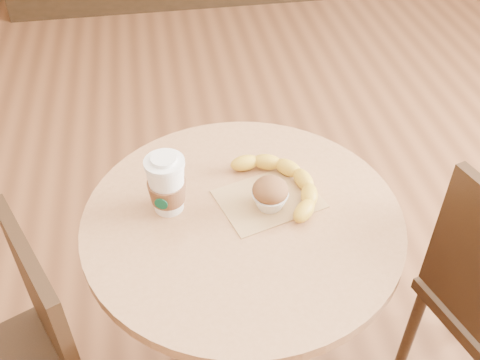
{
  "coord_description": "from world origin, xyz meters",
  "views": [
    {
      "loc": [
        -0.17,
        -0.84,
        1.71
      ],
      "look_at": [
        -0.0,
        0.13,
        0.83
      ],
      "focal_mm": 42.0,
      "sensor_mm": 36.0,
      "label": 1
    }
  ],
  "objects_px": {
    "coffee_cup": "(167,186)",
    "muffin": "(270,194)",
    "banana": "(278,185)",
    "cafe_table": "(243,268)"
  },
  "relations": [
    {
      "from": "coffee_cup",
      "to": "muffin",
      "type": "bearing_deg",
      "value": 13.63
    },
    {
      "from": "coffee_cup",
      "to": "muffin",
      "type": "xyz_separation_m",
      "value": [
        0.24,
        -0.04,
        -0.03
      ]
    },
    {
      "from": "banana",
      "to": "coffee_cup",
      "type": "bearing_deg",
      "value": 158.56
    },
    {
      "from": "muffin",
      "to": "banana",
      "type": "bearing_deg",
      "value": 56.5
    },
    {
      "from": "cafe_table",
      "to": "muffin",
      "type": "relative_size",
      "value": 8.66
    },
    {
      "from": "cafe_table",
      "to": "banana",
      "type": "bearing_deg",
      "value": 33.91
    },
    {
      "from": "cafe_table",
      "to": "banana",
      "type": "xyz_separation_m",
      "value": [
        0.1,
        0.07,
        0.22
      ]
    },
    {
      "from": "cafe_table",
      "to": "coffee_cup",
      "type": "height_order",
      "value": "coffee_cup"
    },
    {
      "from": "muffin",
      "to": "banana",
      "type": "xyz_separation_m",
      "value": [
        0.03,
        0.05,
        -0.02
      ]
    },
    {
      "from": "coffee_cup",
      "to": "banana",
      "type": "height_order",
      "value": "coffee_cup"
    }
  ]
}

